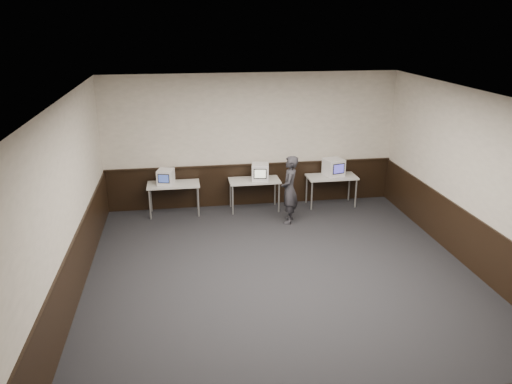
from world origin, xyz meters
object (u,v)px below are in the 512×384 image
at_px(emac_right, 334,167).
at_px(desk_left, 174,187).
at_px(emac_left, 166,177).
at_px(emac_center, 260,172).
at_px(person, 289,190).
at_px(desk_center, 254,183).
at_px(desk_right, 332,179).

bearing_deg(emac_right, desk_left, 165.57).
xyz_separation_m(emac_left, emac_right, (4.01, 0.05, 0.03)).
xyz_separation_m(emac_center, person, (0.52, -0.86, -0.18)).
relative_size(desk_center, emac_right, 2.25).
height_order(desk_left, desk_center, same).
height_order(emac_left, person, person).
bearing_deg(desk_right, desk_left, 180.00).
xyz_separation_m(desk_center, emac_center, (0.14, -0.04, 0.27)).
bearing_deg(emac_right, desk_center, 166.05).
bearing_deg(desk_right, desk_center, 180.00).
bearing_deg(desk_left, person, -19.42).
xyz_separation_m(desk_left, person, (2.55, -0.90, 0.09)).
height_order(desk_right, emac_left, emac_left).
bearing_deg(emac_left, emac_center, 13.03).
height_order(desk_center, person, person).
bearing_deg(emac_center, emac_right, 12.47).
height_order(emac_center, person, person).
bearing_deg(desk_right, emac_left, -179.70).
bearing_deg(emac_center, desk_right, 11.47).
relative_size(desk_center, person, 0.78).
distance_m(emac_right, person, 1.61).
relative_size(desk_center, desk_right, 1.00).
bearing_deg(emac_left, emac_right, 14.27).
relative_size(desk_right, person, 0.78).
relative_size(desk_left, emac_left, 2.71).
bearing_deg(emac_left, desk_right, 13.80).
bearing_deg(desk_right, emac_right, 33.24).
relative_size(desk_right, emac_center, 2.51).
height_order(desk_center, emac_right, emac_right).
relative_size(desk_left, emac_center, 2.51).
height_order(emac_left, emac_right, emac_right).
relative_size(emac_center, emac_right, 0.90).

